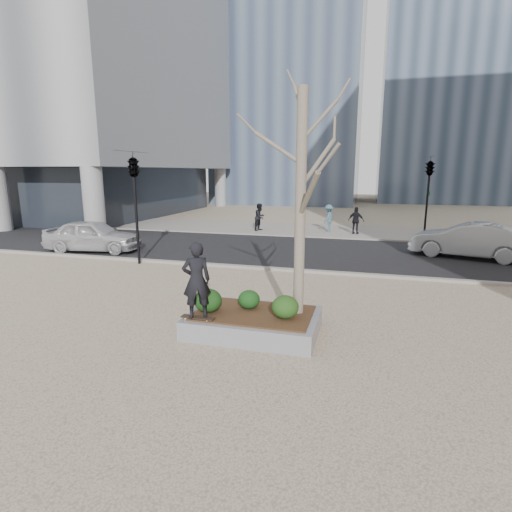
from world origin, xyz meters
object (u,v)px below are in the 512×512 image
(skateboard, at_px, (198,319))
(police_car, at_px, (93,236))
(planter, at_px, (254,323))
(skateboarder, at_px, (196,280))

(skateboard, relative_size, police_car, 0.18)
(planter, height_order, skateboarder, skateboarder)
(skateboarder, height_order, police_car, skateboarder)
(planter, bearing_deg, police_car, 143.92)
(planter, height_order, police_car, police_car)
(police_car, bearing_deg, planter, -135.41)
(skateboard, height_order, police_car, police_car)
(skateboarder, xyz_separation_m, police_car, (-8.82, 7.96, -0.61))
(skateboarder, relative_size, police_car, 0.39)
(skateboarder, bearing_deg, police_car, -72.33)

